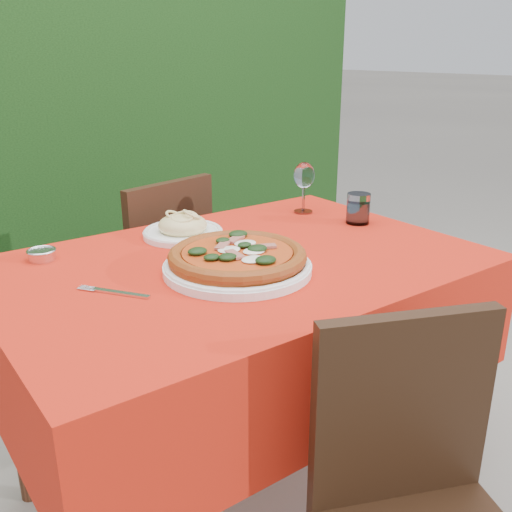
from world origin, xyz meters
TOP-DOWN VIEW (x-y plane):
  - ground at (0.00, 0.00)m, footprint 60.00×60.00m
  - hedge at (0.00, 1.55)m, footprint 3.20×0.55m
  - dining_table at (0.00, 0.00)m, footprint 1.26×0.86m
  - chair_near at (-0.05, -0.66)m, footprint 0.48×0.48m
  - chair_far at (0.08, 0.67)m, footprint 0.45×0.45m
  - pizza_plate at (-0.05, -0.07)m, footprint 0.41×0.41m
  - pasta_plate at (-0.02, 0.27)m, footprint 0.24×0.24m
  - water_glass at (0.50, 0.05)m, footprint 0.07×0.07m
  - wine_glass at (0.44, 0.25)m, footprint 0.07×0.07m
  - fork at (-0.35, -0.03)m, footprint 0.13×0.17m
  - steel_ramekin at (-0.42, 0.31)m, footprint 0.07×0.07m

SIDE VIEW (x-z plane):
  - ground at x=0.00m, z-range 0.00..0.00m
  - chair_near at x=-0.05m, z-range 0.06..0.88m
  - chair_far at x=0.08m, z-range 0.06..0.90m
  - dining_table at x=0.00m, z-range 0.22..0.97m
  - fork at x=-0.35m, z-range 0.75..0.75m
  - steel_ramekin at x=-0.42m, z-range 0.75..0.77m
  - pasta_plate at x=-0.02m, z-range 0.74..0.81m
  - pizza_plate at x=-0.05m, z-range 0.75..0.81m
  - water_glass at x=0.50m, z-range 0.74..0.84m
  - wine_glass at x=0.44m, z-range 0.78..0.96m
  - hedge at x=0.00m, z-range 0.03..1.81m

